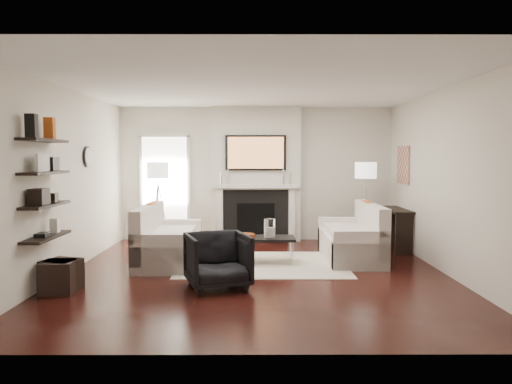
{
  "coord_description": "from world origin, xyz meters",
  "views": [
    {
      "loc": [
        -0.02,
        -7.17,
        1.69
      ],
      "look_at": [
        0.0,
        0.6,
        1.15
      ],
      "focal_mm": 35.0,
      "sensor_mm": 36.0,
      "label": 1
    }
  ],
  "objects_px": {
    "armchair": "(218,258)",
    "lamp_right_shade": "(366,170)",
    "loveseat_right_base": "(350,247)",
    "lamp_left_shade": "(158,170)",
    "ottoman_near": "(61,275)",
    "coffee_table": "(260,238)",
    "loveseat_left_base": "(169,250)"
  },
  "relations": [
    {
      "from": "loveseat_right_base",
      "to": "lamp_right_shade",
      "type": "bearing_deg",
      "value": 66.44
    },
    {
      "from": "armchair",
      "to": "ottoman_near",
      "type": "height_order",
      "value": "armchair"
    },
    {
      "from": "loveseat_left_base",
      "to": "ottoman_near",
      "type": "relative_size",
      "value": 4.5
    },
    {
      "from": "loveseat_right_base",
      "to": "armchair",
      "type": "xyz_separation_m",
      "value": [
        -2.07,
        -1.79,
        0.18
      ]
    },
    {
      "from": "coffee_table",
      "to": "lamp_left_shade",
      "type": "relative_size",
      "value": 2.75
    },
    {
      "from": "lamp_right_shade",
      "to": "coffee_table",
      "type": "bearing_deg",
      "value": -144.7
    },
    {
      "from": "loveseat_left_base",
      "to": "loveseat_right_base",
      "type": "relative_size",
      "value": 1.0
    },
    {
      "from": "lamp_left_shade",
      "to": "lamp_right_shade",
      "type": "height_order",
      "value": "same"
    },
    {
      "from": "lamp_left_shade",
      "to": "coffee_table",
      "type": "bearing_deg",
      "value": -38.5
    },
    {
      "from": "lamp_left_shade",
      "to": "ottoman_near",
      "type": "bearing_deg",
      "value": -101.03
    },
    {
      "from": "lamp_left_shade",
      "to": "loveseat_right_base",
      "type": "bearing_deg",
      "value": -19.77
    },
    {
      "from": "armchair",
      "to": "lamp_right_shade",
      "type": "xyz_separation_m",
      "value": [
        2.55,
        2.9,
        1.06
      ]
    },
    {
      "from": "coffee_table",
      "to": "ottoman_near",
      "type": "relative_size",
      "value": 2.75
    },
    {
      "from": "lamp_left_shade",
      "to": "ottoman_near",
      "type": "xyz_separation_m",
      "value": [
        -0.62,
        -3.18,
        -1.25
      ]
    },
    {
      "from": "loveseat_right_base",
      "to": "lamp_right_shade",
      "type": "relative_size",
      "value": 4.5
    },
    {
      "from": "lamp_left_shade",
      "to": "lamp_right_shade",
      "type": "relative_size",
      "value": 1.0
    },
    {
      "from": "coffee_table",
      "to": "lamp_left_shade",
      "type": "xyz_separation_m",
      "value": [
        -1.92,
        1.53,
        1.05
      ]
    },
    {
      "from": "armchair",
      "to": "ottoman_near",
      "type": "xyz_separation_m",
      "value": [
        -1.97,
        -0.16,
        -0.19
      ]
    },
    {
      "from": "lamp_right_shade",
      "to": "ottoman_near",
      "type": "height_order",
      "value": "lamp_right_shade"
    },
    {
      "from": "lamp_left_shade",
      "to": "armchair",
      "type": "bearing_deg",
      "value": -65.9
    },
    {
      "from": "ottoman_near",
      "to": "lamp_left_shade",
      "type": "bearing_deg",
      "value": 78.97
    },
    {
      "from": "lamp_right_shade",
      "to": "armchair",
      "type": "bearing_deg",
      "value": -131.35
    },
    {
      "from": "lamp_right_shade",
      "to": "ottoman_near",
      "type": "bearing_deg",
      "value": -145.92
    },
    {
      "from": "lamp_right_shade",
      "to": "ottoman_near",
      "type": "distance_m",
      "value": 5.6
    },
    {
      "from": "lamp_right_shade",
      "to": "ottoman_near",
      "type": "relative_size",
      "value": 1.0
    },
    {
      "from": "loveseat_left_base",
      "to": "lamp_left_shade",
      "type": "xyz_separation_m",
      "value": [
        -0.46,
        1.52,
        1.24
      ]
    },
    {
      "from": "loveseat_left_base",
      "to": "ottoman_near",
      "type": "height_order",
      "value": "loveseat_left_base"
    },
    {
      "from": "armchair",
      "to": "lamp_left_shade",
      "type": "distance_m",
      "value": 3.47
    },
    {
      "from": "armchair",
      "to": "lamp_left_shade",
      "type": "height_order",
      "value": "lamp_left_shade"
    },
    {
      "from": "loveseat_right_base",
      "to": "armchair",
      "type": "relative_size",
      "value": 2.3
    },
    {
      "from": "armchair",
      "to": "ottoman_near",
      "type": "bearing_deg",
      "value": 166.52
    },
    {
      "from": "loveseat_right_base",
      "to": "lamp_left_shade",
      "type": "xyz_separation_m",
      "value": [
        -3.42,
        1.23,
        1.24
      ]
    }
  ]
}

